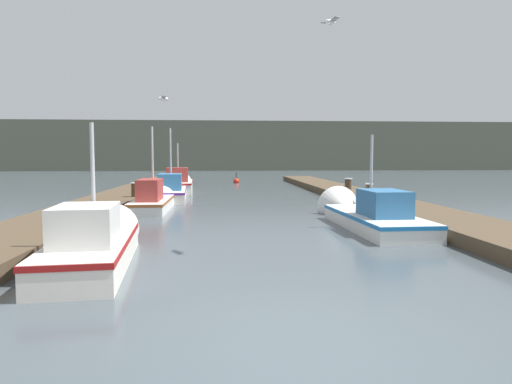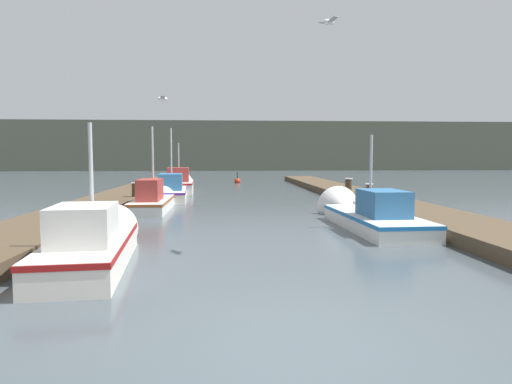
{
  "view_description": "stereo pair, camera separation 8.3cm",
  "coord_description": "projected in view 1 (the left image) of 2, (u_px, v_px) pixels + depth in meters",
  "views": [
    {
      "loc": [
        -0.93,
        -5.12,
        2.16
      ],
      "look_at": [
        0.36,
        12.26,
        0.79
      ],
      "focal_mm": 32.0,
      "sensor_mm": 36.0,
      "label": 1
    },
    {
      "loc": [
        -0.85,
        -5.12,
        2.16
      ],
      "look_at": [
        0.36,
        12.26,
        0.79
      ],
      "focal_mm": 32.0,
      "sensor_mm": 36.0,
      "label": 2
    }
  ],
  "objects": [
    {
      "name": "ground_plane",
      "position": [
        303.0,
        342.0,
        5.33
      ],
      "size": [
        200.0,
        200.0,
        0.0
      ],
      "color": "#424C51"
    },
    {
      "name": "mooring_piling_0",
      "position": [
        348.0,
        192.0,
        20.03
      ],
      "size": [
        0.34,
        0.34,
        1.2
      ],
      "color": "#473523",
      "rests_on": "ground_plane"
    },
    {
      "name": "distant_shore_ridge",
      "position": [
        228.0,
        147.0,
        75.32
      ],
      "size": [
        120.0,
        16.0,
        7.41
      ],
      "color": "#565B4C",
      "rests_on": "ground_plane"
    },
    {
      "name": "fishing_boat_1",
      "position": [
        363.0,
        214.0,
        14.52
      ],
      "size": [
        1.9,
        6.48,
        3.37
      ],
      "rotation": [
        0.0,
        0.0,
        0.04
      ],
      "color": "silver",
      "rests_on": "ground_plane"
    },
    {
      "name": "fishing_boat_3",
      "position": [
        171.0,
        191.0,
        23.11
      ],
      "size": [
        1.79,
        5.98,
        3.97
      ],
      "rotation": [
        0.0,
        0.0,
        0.07
      ],
      "color": "silver",
      "rests_on": "ground_plane"
    },
    {
      "name": "dock_right",
      "position": [
        365.0,
        198.0,
        21.65
      ],
      "size": [
        2.42,
        40.0,
        0.36
      ],
      "color": "#4C3D2B",
      "rests_on": "ground_plane"
    },
    {
      "name": "seagull_lead",
      "position": [
        163.0,
        99.0,
        12.46
      ],
      "size": [
        0.3,
        0.56,
        0.12
      ],
      "rotation": [
        0.0,
        0.0,
        1.78
      ],
      "color": "white"
    },
    {
      "name": "fishing_boat_2",
      "position": [
        154.0,
        200.0,
        18.65
      ],
      "size": [
        1.37,
        5.32,
        3.73
      ],
      "rotation": [
        0.0,
        0.0,
        0.01
      ],
      "color": "silver",
      "rests_on": "ground_plane"
    },
    {
      "name": "dock_left",
      "position": [
        114.0,
        200.0,
        20.78
      ],
      "size": [
        2.42,
        40.0,
        0.36
      ],
      "color": "#4C3D2B",
      "rests_on": "ground_plane"
    },
    {
      "name": "channel_buoy",
      "position": [
        236.0,
        181.0,
        36.65
      ],
      "size": [
        0.5,
        0.5,
        1.0
      ],
      "color": "red",
      "rests_on": "ground_plane"
    },
    {
      "name": "mooring_piling_1",
      "position": [
        369.0,
        199.0,
        16.89
      ],
      "size": [
        0.28,
        0.28,
        1.16
      ],
      "color": "#473523",
      "rests_on": "ground_plane"
    },
    {
      "name": "mooring_piling_2",
      "position": [
        135.0,
        193.0,
        20.33
      ],
      "size": [
        0.33,
        0.33,
        0.99
      ],
      "color": "#473523",
      "rests_on": "ground_plane"
    },
    {
      "name": "fishing_boat_4",
      "position": [
        178.0,
        184.0,
        27.69
      ],
      "size": [
        1.91,
        5.53,
        3.39
      ],
      "rotation": [
        0.0,
        0.0,
        0.05
      ],
      "color": "silver",
      "rests_on": "ground_plane"
    },
    {
      "name": "fishing_boat_0",
      "position": [
        96.0,
        242.0,
        9.33
      ],
      "size": [
        1.85,
        5.25,
        3.2
      ],
      "rotation": [
        0.0,
        0.0,
        0.1
      ],
      "color": "silver",
      "rests_on": "ground_plane"
    },
    {
      "name": "seagull_1",
      "position": [
        330.0,
        22.0,
        9.94
      ],
      "size": [
        0.33,
        0.55,
        0.12
      ],
      "rotation": [
        0.0,
        0.0,
        5.13
      ],
      "color": "white"
    }
  ]
}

